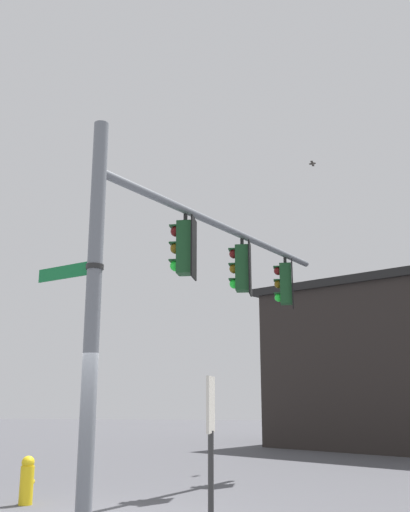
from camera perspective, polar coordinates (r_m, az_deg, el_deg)
name	(u,v)px	position (r m, az deg, el deg)	size (l,w,h in m)	color
signal_pole	(93,310)	(9.13, -11.08, -5.27)	(0.24, 0.24, 6.33)	slate
mast_arm	(229,230)	(12.79, 2.43, 2.62)	(0.16, 0.16, 8.18)	slate
traffic_light_nearest_pole	(184,248)	(11.25, -2.08, 0.81)	(0.54, 0.49, 1.31)	black
traffic_light_mid_inner	(241,268)	(13.05, 3.64, -1.22)	(0.54, 0.49, 1.31)	black
traffic_light_mid_outer	(285,284)	(14.96, 7.95, -2.74)	(0.54, 0.49, 1.31)	black
street_name_sign	(77,270)	(9.54, -12.61, -1.37)	(0.72, 1.33, 0.22)	#147238
bird_flying	(312,163)	(19.64, 10.62, 9.02)	(0.35, 0.25, 0.09)	#4C4742
tree_by_storefront	(326,340)	(23.89, 11.93, -8.20)	(3.56, 3.56, 5.86)	#4C3823
fire_hydrant	(27,480)	(11.40, -17.26, -20.46)	(0.35, 0.24, 0.82)	yellow
historical_marker	(211,430)	(8.20, 0.57, -16.93)	(0.60, 0.08, 2.13)	#333333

